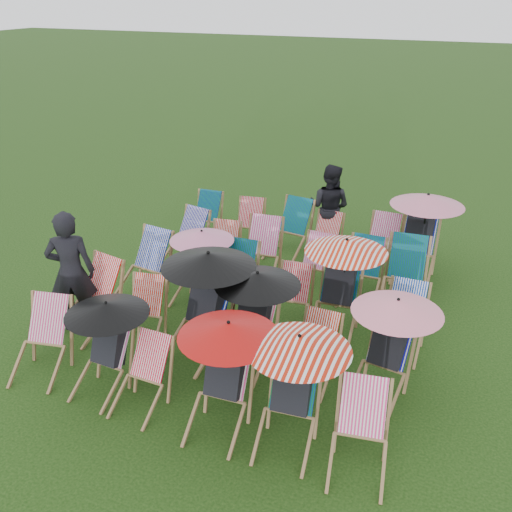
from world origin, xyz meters
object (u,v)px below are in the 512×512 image
at_px(deckchair_0, 40,341).
at_px(person_rear, 329,207).
at_px(deckchair_5, 360,435).
at_px(deckchair_29, 419,235).
at_px(person_left, 71,272).

height_order(deckchair_0, person_rear, person_rear).
bearing_deg(deckchair_5, deckchair_29, 82.95).
xyz_separation_m(deckchair_5, person_rear, (-1.84, 5.17, 0.36)).
height_order(deckchair_0, deckchair_29, deckchair_29).
height_order(deckchair_0, person_left, person_left).
relative_size(person_left, person_rear, 1.11).
relative_size(deckchair_0, person_rear, 0.59).
bearing_deg(person_left, deckchair_5, 137.91).
bearing_deg(deckchair_29, person_left, -138.92).
distance_m(deckchair_29, person_rear, 1.78).
distance_m(deckchair_0, person_rear, 5.60).
relative_size(deckchair_5, deckchair_29, 0.63).
xyz_separation_m(deckchair_0, person_left, (-0.28, 1.02, 0.43)).
bearing_deg(deckchair_5, deckchair_0, 170.45).
relative_size(deckchair_0, deckchair_29, 0.67).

